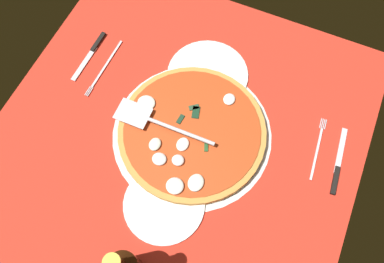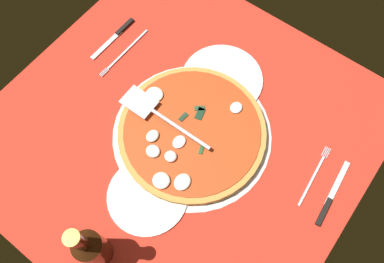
% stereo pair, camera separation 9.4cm
% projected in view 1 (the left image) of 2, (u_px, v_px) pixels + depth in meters
% --- Properties ---
extents(ground_plane, '(0.95, 0.95, 0.01)m').
position_uv_depth(ground_plane, '(179.00, 133.00, 1.04)').
color(ground_plane, red).
extents(pizza_pan, '(0.43, 0.43, 0.01)m').
position_uv_depth(pizza_pan, '(192.00, 134.00, 1.03)').
color(pizza_pan, silver).
rests_on(pizza_pan, ground_plane).
extents(dinner_plate_left, '(0.23, 0.23, 0.01)m').
position_uv_depth(dinner_plate_left, '(209.00, 75.00, 1.10)').
color(dinner_plate_left, white).
rests_on(dinner_plate_left, ground_plane).
extents(dinner_plate_right, '(0.20, 0.20, 0.01)m').
position_uv_depth(dinner_plate_right, '(164.00, 204.00, 0.96)').
color(dinner_plate_right, white).
rests_on(dinner_plate_right, ground_plane).
extents(pizza, '(0.39, 0.39, 0.03)m').
position_uv_depth(pizza, '(191.00, 132.00, 1.02)').
color(pizza, gold).
rests_on(pizza, pizza_pan).
extents(pizza_server, '(0.07, 0.27, 0.01)m').
position_uv_depth(pizza_server, '(158.00, 123.00, 1.00)').
color(pizza_server, silver).
rests_on(pizza_server, pizza).
extents(place_setting_near, '(0.21, 0.14, 0.01)m').
position_uv_depth(place_setting_near, '(98.00, 60.00, 1.13)').
color(place_setting_near, white).
rests_on(place_setting_near, ground_plane).
extents(place_setting_far, '(0.21, 0.15, 0.01)m').
position_uv_depth(place_setting_far, '(328.00, 158.00, 1.01)').
color(place_setting_far, white).
rests_on(place_setting_far, ground_plane).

